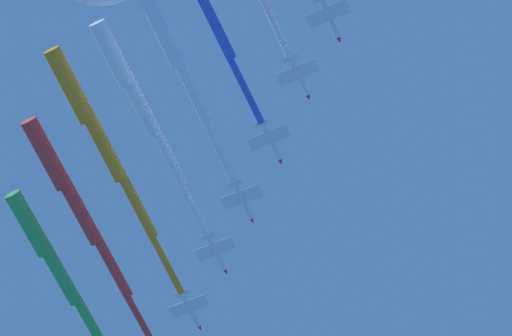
{
  "coord_description": "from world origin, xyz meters",
  "views": [
    {
      "loc": [
        79.13,
        1.63,
        -48.31
      ],
      "look_at": [
        0.0,
        0.0,
        184.06
      ],
      "focal_mm": 85.32,
      "sensor_mm": 36.0,
      "label": 1
    }
  ],
  "objects_px": {
    "jet_lead": "(59,273)",
    "jet_port_inner": "(78,209)",
    "jet_starboard_mid": "(161,30)",
    "jet_starboard_inner": "(102,144)",
    "jet_port_mid": "(141,106)"
  },
  "relations": [
    {
      "from": "jet_lead",
      "to": "jet_port_inner",
      "type": "distance_m",
      "value": 15.63
    },
    {
      "from": "jet_lead",
      "to": "jet_port_inner",
      "type": "bearing_deg",
      "value": 19.39
    },
    {
      "from": "jet_starboard_mid",
      "to": "jet_starboard_inner",
      "type": "bearing_deg",
      "value": -151.13
    },
    {
      "from": "jet_starboard_inner",
      "to": "jet_starboard_mid",
      "type": "height_order",
      "value": "jet_starboard_inner"
    },
    {
      "from": "jet_starboard_mid",
      "to": "jet_port_mid",
      "type": "bearing_deg",
      "value": -162.75
    },
    {
      "from": "jet_port_mid",
      "to": "jet_starboard_mid",
      "type": "height_order",
      "value": "jet_port_mid"
    },
    {
      "from": "jet_starboard_inner",
      "to": "jet_port_mid",
      "type": "xyz_separation_m",
      "value": [
        7.58,
        8.01,
        0.98
      ]
    },
    {
      "from": "jet_lead",
      "to": "jet_starboard_inner",
      "type": "relative_size",
      "value": 0.92
    },
    {
      "from": "jet_lead",
      "to": "jet_port_mid",
      "type": "xyz_separation_m",
      "value": [
        35.81,
        18.8,
        0.8
      ]
    },
    {
      "from": "jet_port_mid",
      "to": "jet_starboard_mid",
      "type": "bearing_deg",
      "value": 17.25
    },
    {
      "from": "jet_port_inner",
      "to": "jet_starboard_inner",
      "type": "height_order",
      "value": "jet_starboard_inner"
    },
    {
      "from": "jet_lead",
      "to": "jet_port_inner",
      "type": "relative_size",
      "value": 0.94
    },
    {
      "from": "jet_lead",
      "to": "jet_port_mid",
      "type": "bearing_deg",
      "value": 27.7
    },
    {
      "from": "jet_lead",
      "to": "jet_port_mid",
      "type": "relative_size",
      "value": 1.04
    },
    {
      "from": "jet_lead",
      "to": "jet_starboard_mid",
      "type": "distance_m",
      "value": 56.95
    }
  ]
}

